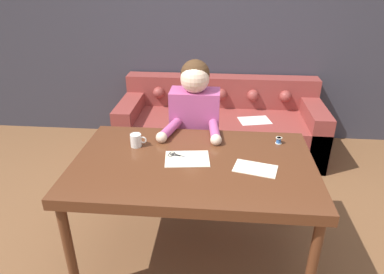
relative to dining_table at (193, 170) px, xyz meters
The scene contains 10 objects.
ground_plane 0.71m from the dining_table, 157.41° to the left, with size 16.00×16.00×0.00m, color brown.
wall_back 2.16m from the dining_table, 91.51° to the left, with size 8.00×0.06×2.60m.
dining_table is the anchor object (origin of this frame).
couch 1.70m from the dining_table, 84.37° to the left, with size 2.17×0.88×0.78m.
person 0.64m from the dining_table, 93.87° to the left, with size 0.46×0.58×1.27m.
pattern_paper_main 0.09m from the dining_table, 154.70° to the left, with size 0.31×0.24×0.00m.
pattern_paper_offcut 0.40m from the dining_table, ahead, with size 0.29×0.22×0.00m.
scissors 0.15m from the dining_table, 152.08° to the left, with size 0.20×0.10×0.01m.
mug 0.46m from the dining_table, 157.34° to the left, with size 0.11×0.08×0.09m.
thread_spool 0.65m from the dining_table, 27.52° to the left, with size 0.04×0.04×0.05m.
Camera 1 is at (0.21, -1.90, 1.88)m, focal length 32.00 mm.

